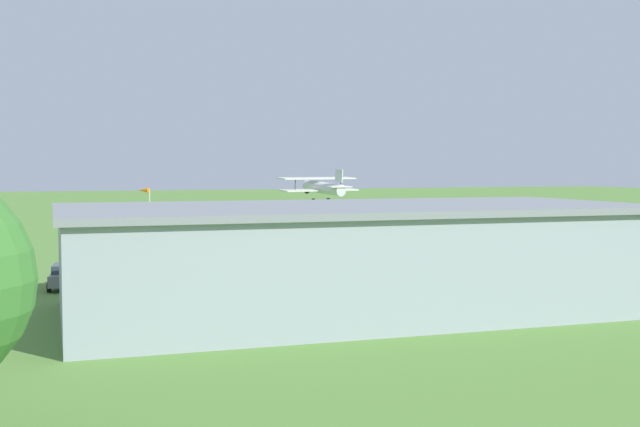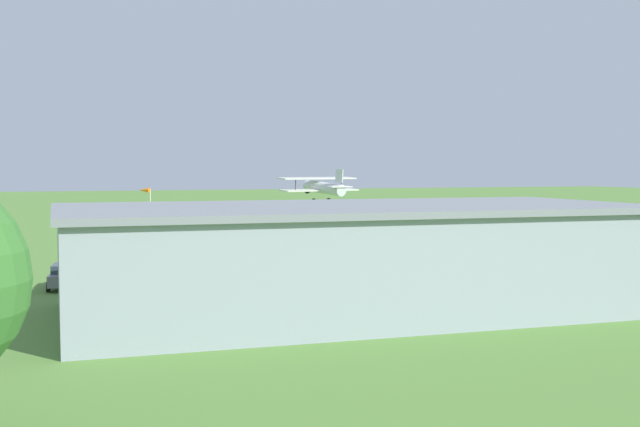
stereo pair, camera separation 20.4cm
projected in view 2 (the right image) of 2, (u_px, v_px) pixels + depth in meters
The scene contains 8 objects.
ground_plane at pixel (257, 244), 83.06m from camera, with size 400.00×400.00×0.00m, color #568438.
hangar at pixel (355, 257), 44.16m from camera, with size 31.98×16.04×5.81m.
biplane at pixel (322, 187), 81.46m from camera, with size 9.23×6.81×3.64m.
car_grey at pixel (65, 276), 52.34m from camera, with size 2.42×4.73×1.58m.
person_beside_truck at pixel (159, 264), 58.52m from camera, with size 0.42×0.42×1.68m.
person_crossing_taxiway at pixel (75, 269), 55.52m from camera, with size 0.46×0.46×1.66m.
person_walking_on_apron at pixel (425, 258), 61.83m from camera, with size 0.51×0.51×1.76m.
windsock at pixel (145, 193), 93.97m from camera, with size 1.47×1.23×5.51m.
Camera 2 is at (21.92, 80.05, 7.84)m, focal length 45.21 mm.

